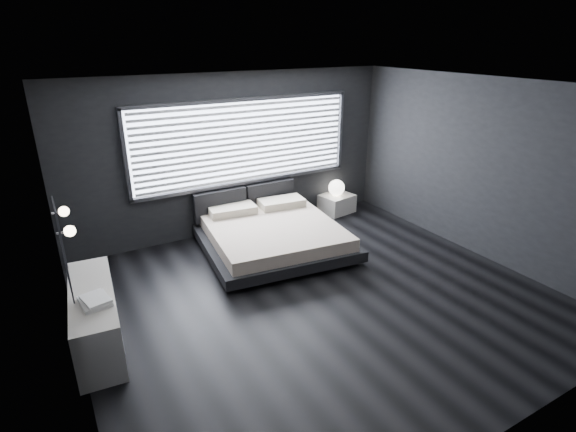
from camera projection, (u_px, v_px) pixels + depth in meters
room at (321, 201)px, 5.68m from camera, size 6.04×6.00×2.80m
window at (246, 142)px, 7.86m from camera, size 4.14×0.09×1.52m
headboard at (246, 200)px, 8.17m from camera, size 1.96×0.16×0.52m
sconce_near at (69, 231)px, 4.31m from camera, size 0.18×0.11×0.11m
sconce_far at (64, 211)px, 4.79m from camera, size 0.18×0.11×0.11m
wall_art_upper at (59, 231)px, 3.69m from camera, size 0.01×0.48×0.48m
wall_art_lower at (67, 269)px, 4.07m from camera, size 0.01×0.48×0.48m
bed at (273, 235)px, 7.44m from camera, size 2.51×2.42×0.59m
nightstand at (337, 203)px, 9.11m from camera, size 0.70×0.61×0.36m
orb_lamp at (337, 188)px, 8.96m from camera, size 0.32×0.32×0.32m
dresser at (96, 317)px, 5.16m from camera, size 0.63×1.73×0.68m
book_stack at (95, 300)px, 4.80m from camera, size 0.33×0.41×0.08m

